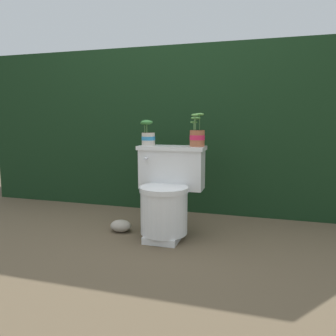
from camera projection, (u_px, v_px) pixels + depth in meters
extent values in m
plane|color=brown|center=(154.00, 237.00, 2.45)|extent=(12.00, 12.00, 0.00)
cube|color=black|center=(191.00, 129.00, 3.53)|extent=(4.15, 1.03, 1.54)
cube|color=silver|center=(164.00, 236.00, 2.41)|extent=(0.24, 0.30, 0.05)
cylinder|color=silver|center=(164.00, 212.00, 2.39)|extent=(0.34, 0.34, 0.31)
cylinder|color=silver|center=(164.00, 189.00, 2.36)|extent=(0.36, 0.36, 0.04)
cube|color=silver|center=(172.00, 169.00, 2.54)|extent=(0.49, 0.18, 0.30)
cube|color=silver|center=(172.00, 148.00, 2.52)|extent=(0.52, 0.20, 0.03)
cylinder|color=silver|center=(146.00, 159.00, 2.47)|extent=(0.02, 0.05, 0.02)
cylinder|color=beige|center=(148.00, 139.00, 2.58)|extent=(0.10, 0.10, 0.10)
cylinder|color=#2D84BC|center=(148.00, 138.00, 2.58)|extent=(0.11, 0.11, 0.03)
cylinder|color=#332319|center=(148.00, 133.00, 2.57)|extent=(0.10, 0.10, 0.01)
cylinder|color=#4C753D|center=(147.00, 128.00, 2.54)|extent=(0.01, 0.01, 0.07)
ellipsoid|color=#387F38|center=(147.00, 122.00, 2.53)|extent=(0.10, 0.07, 0.04)
cylinder|color=#4C753D|center=(145.00, 128.00, 2.56)|extent=(0.01, 0.01, 0.07)
ellipsoid|color=#387F38|center=(145.00, 123.00, 2.56)|extent=(0.07, 0.05, 0.02)
cylinder|color=#9E5638|center=(197.00, 138.00, 2.46)|extent=(0.11, 0.11, 0.12)
cylinder|color=#D1234C|center=(197.00, 137.00, 2.46)|extent=(0.11, 0.11, 0.04)
cylinder|color=#332319|center=(197.00, 131.00, 2.46)|extent=(0.10, 0.10, 0.01)
cylinder|color=#4C753D|center=(194.00, 126.00, 2.46)|extent=(0.01, 0.01, 0.05)
ellipsoid|color=#569342|center=(194.00, 122.00, 2.46)|extent=(0.05, 0.04, 0.02)
cylinder|color=#4C753D|center=(199.00, 123.00, 2.47)|extent=(0.01, 0.01, 0.11)
ellipsoid|color=#569342|center=(200.00, 114.00, 2.46)|extent=(0.07, 0.05, 0.02)
cylinder|color=#4C753D|center=(195.00, 123.00, 2.41)|extent=(0.01, 0.01, 0.11)
ellipsoid|color=#569342|center=(195.00, 115.00, 2.40)|extent=(0.06, 0.04, 0.02)
cylinder|color=#4C753D|center=(196.00, 125.00, 2.46)|extent=(0.01, 0.01, 0.08)
ellipsoid|color=#569342|center=(196.00, 118.00, 2.45)|extent=(0.07, 0.05, 0.02)
ellipsoid|color=#9E9384|center=(121.00, 226.00, 2.57)|extent=(0.17, 0.13, 0.09)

